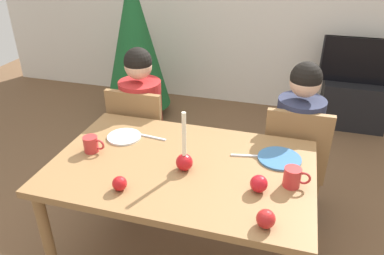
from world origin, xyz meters
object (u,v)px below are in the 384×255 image
(mug_left, at_px, (91,144))
(apple_by_right_mug, at_px, (259,184))
(chair_right, at_px, (294,158))
(plate_right, at_px, (279,158))
(tv_stand, at_px, (353,104))
(apple_by_left_plate, at_px, (120,184))
(chair_left, at_px, (141,136))
(plate_left, at_px, (124,137))
(person_left_child, at_px, (143,127))
(dining_table, at_px, (182,177))
(person_right_child, at_px, (295,149))
(tv, at_px, (362,61))
(christmas_tree, at_px, (135,41))
(mug_right, at_px, (293,177))
(candle_centerpiece, at_px, (184,158))
(apple_near_candle, at_px, (266,219))

(mug_left, height_order, apple_by_right_mug, mug_left)
(chair_right, xyz_separation_m, plate_right, (-0.09, -0.41, 0.24))
(tv_stand, relative_size, apple_by_left_plate, 8.81)
(chair_left, relative_size, plate_left, 4.42)
(chair_right, height_order, mug_left, chair_right)
(person_left_child, height_order, plate_left, person_left_child)
(dining_table, relative_size, apple_by_right_mug, 16.36)
(person_right_child, xyz_separation_m, tv, (0.57, 1.66, 0.14))
(person_left_child, distance_m, mug_left, 0.70)
(christmas_tree, relative_size, mug_right, 12.42)
(plate_left, relative_size, plate_right, 0.86)
(chair_left, relative_size, apple_by_left_plate, 12.38)
(tv, bearing_deg, mug_right, -103.95)
(tv_stand, bearing_deg, plate_left, -126.65)
(tv, distance_m, mug_right, 2.41)
(person_left_child, relative_size, tv, 1.48)
(plate_right, distance_m, apple_by_left_plate, 0.87)
(candle_centerpiece, relative_size, apple_by_right_mug, 3.91)
(plate_right, xyz_separation_m, apple_by_left_plate, (-0.72, -0.49, 0.03))
(dining_table, height_order, person_right_child, person_right_child)
(christmas_tree, xyz_separation_m, apple_by_left_plate, (0.90, -2.20, -0.06))
(tv, bearing_deg, dining_table, -116.74)
(dining_table, distance_m, person_left_child, 0.82)
(chair_right, xyz_separation_m, christmas_tree, (-1.71, 1.30, 0.33))
(christmas_tree, distance_m, apple_near_candle, 2.77)
(christmas_tree, xyz_separation_m, apple_by_right_mug, (1.54, -2.03, -0.05))
(person_right_child, relative_size, apple_near_candle, 14.14)
(tv_stand, relative_size, apple_by_right_mug, 7.48)
(tv, distance_m, apple_near_candle, 2.74)
(mug_left, bearing_deg, plate_right, 11.55)
(plate_left, height_order, plate_right, same)
(dining_table, distance_m, candle_centerpiece, 0.16)
(chair_left, bearing_deg, tv, 45.41)
(tv_stand, xyz_separation_m, apple_by_right_mug, (-0.73, -2.42, 0.55))
(tv, bearing_deg, mug_left, -126.05)
(tv, relative_size, mug_right, 6.02)
(chair_right, distance_m, apple_by_left_plate, 1.25)
(chair_left, height_order, candle_centerpiece, candle_centerpiece)
(apple_near_candle, height_order, apple_by_right_mug, apple_by_right_mug)
(plate_left, xyz_separation_m, mug_left, (-0.11, -0.19, 0.04))
(mug_right, distance_m, apple_near_candle, 0.33)
(candle_centerpiece, xyz_separation_m, apple_by_left_plate, (-0.25, -0.25, -0.03))
(tv, height_order, apple_near_candle, tv)
(chair_right, bearing_deg, person_right_child, 90.00)
(plate_left, bearing_deg, mug_right, -11.67)
(tv_stand, relative_size, candle_centerpiece, 1.91)
(tv_stand, distance_m, plate_left, 2.70)
(christmas_tree, distance_m, apple_by_left_plate, 2.38)
(person_right_child, distance_m, tv, 1.76)
(candle_centerpiece, distance_m, plate_right, 0.53)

